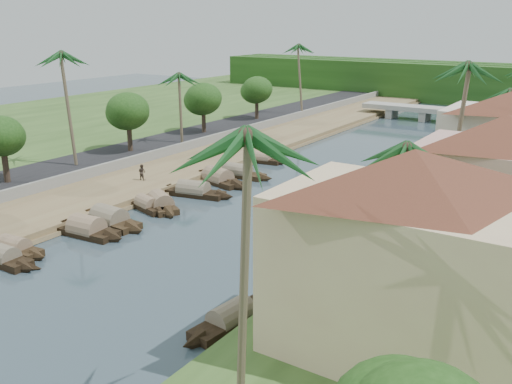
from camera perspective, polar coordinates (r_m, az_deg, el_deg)
The scene contains 37 objects.
ground at distance 41.26m, azimuth -10.85°, elevation -7.63°, with size 220.00×220.00×0.00m, color #33444D.
left_bank at distance 65.27m, azimuth -8.87°, elevation 2.03°, with size 10.00×180.00×0.80m, color brown.
right_bank at distance 49.90m, azimuth 22.64°, elevation -3.55°, with size 16.00×180.00×1.20m, color #2B451B.
road at distance 71.05m, azimuth -13.99°, elevation 3.19°, with size 8.00×180.00×1.40m, color black.
retaining_wall at distance 67.87m, azimuth -11.54°, elevation 3.28°, with size 0.40×180.00×1.10m, color slate.
treeline at distance 129.96m, azimuth 21.70°, elevation 10.01°, with size 120.00×14.00×8.00m.
bridge at distance 103.20m, azimuth 18.18°, elevation 7.59°, with size 28.00×4.00×2.40m.
building_near at distance 27.78m, azimuth 14.81°, elevation -5.97°, with size 14.85×14.85×10.20m.
building_mid at distance 42.47m, azimuth 23.16°, elevation 0.80°, with size 14.11×14.11×9.70m.
sampan_3 at distance 45.31m, azimuth -24.06°, elevation -6.02°, with size 7.23×1.78×1.98m.
sampan_4 at distance 46.66m, azimuth -23.03°, elevation -5.24°, with size 6.70×2.07×1.92m.
sampan_5 at distance 48.63m, azimuth -16.56°, elevation -3.67°, with size 7.85×2.57×2.44m.
sampan_6 at distance 50.45m, azimuth -14.46°, elevation -2.75°, with size 8.53×2.49×2.48m.
sampan_7 at distance 53.69m, azimuth -10.86°, elevation -1.33°, with size 6.62×3.05×1.80m.
sampan_8 at distance 53.80m, azimuth -9.53°, elevation -1.21°, with size 7.30×5.21×2.29m.
sampan_9 at distance 57.27m, azimuth -6.28°, elevation 0.04°, with size 9.14×3.50×2.26m.
sampan_10 at distance 61.96m, azimuth -4.32°, elevation 1.38°, with size 6.61×1.90×1.86m.
sampan_11 at distance 61.51m, azimuth -3.83°, elevation 1.30°, with size 9.12×4.02×2.52m.
sampan_12 at distance 63.93m, azimuth -1.87°, elevation 1.92°, with size 9.19×2.17×2.17m.
sampan_13 at distance 70.19m, azimuth 0.63°, elevation 3.28°, with size 6.70×2.23×1.86m.
sampan_14 at distance 33.63m, azimuth -2.49°, elevation -12.51°, with size 2.31×7.99×1.95m.
sampan_15 at distance 41.38m, azimuth 6.53°, elevation -6.73°, with size 4.02×7.89×2.11m.
sampan_16 at distance 59.02m, azimuth 14.65°, elevation 0.09°, with size 3.79×8.09×1.99m.
canoe_1 at distance 44.59m, azimuth -23.77°, elevation -6.78°, with size 5.52×3.11×0.91m.
canoe_2 at distance 61.98m, azimuth -4.72°, elevation 1.09°, with size 6.20×1.06×0.90m.
palm_0 at distance 20.82m, azimuth -1.63°, elevation 5.04°, with size 3.20×3.20×13.30m.
palm_1 at distance 33.93m, azimuth 14.27°, elevation 4.21°, with size 3.20×3.20×10.32m.
palm_2 at distance 49.20m, azimuth 19.95°, elevation 11.53°, with size 3.20×3.20×13.84m.
palm_3 at distance 63.84m, azimuth 23.83°, elevation 9.08°, with size 3.20×3.20×10.36m.
palm_5 at distance 64.89m, azimuth -18.56°, elevation 12.72°, with size 3.20×3.20×13.63m.
palm_6 at distance 74.66m, azimuth -7.67°, elevation 11.41°, with size 3.20×3.20×10.33m.
palm_8 at distance 97.89m, azimuth 4.66°, elevation 14.23°, with size 3.20×3.20×12.90m.
tree_2 at distance 60.92m, azimuth -24.07°, elevation 5.03°, with size 4.47×4.47×6.45m.
tree_3 at distance 71.19m, azimuth -12.68°, elevation 7.81°, with size 5.16×5.16×6.97m.
tree_4 at distance 81.87m, azimuth -5.31°, elevation 9.17°, with size 5.15×5.15×6.81m.
tree_5 at distance 92.98m, azimuth 0.08°, elevation 10.11°, with size 4.84×4.84×6.61m.
person_far at distance 60.67m, azimuth -11.34°, elevation 1.97°, with size 0.81×0.63×1.67m, color #382F27.
Camera 1 is at (26.70, -26.53, 16.90)m, focal length 40.00 mm.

